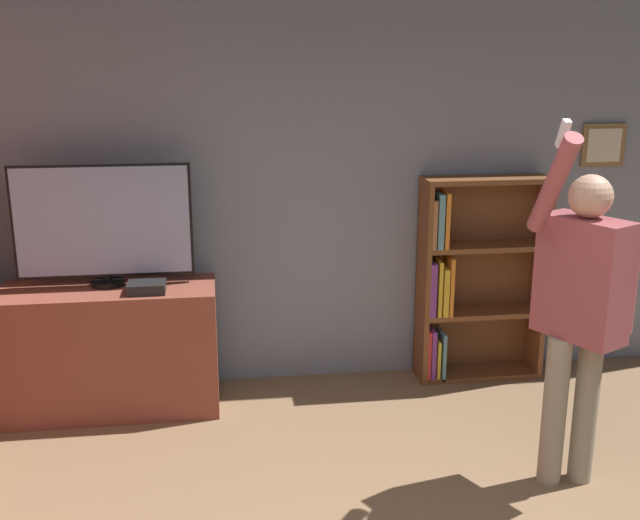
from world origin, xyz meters
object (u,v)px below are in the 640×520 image
at_px(person, 581,302).
at_px(television, 103,224).
at_px(game_console, 147,287).
at_px(bookshelf, 469,281).

bearing_deg(person, television, -144.61).
distance_m(television, person, 2.93).
distance_m(game_console, person, 2.60).
bearing_deg(person, bookshelf, 156.27).
bearing_deg(bookshelf, person, -86.45).
relative_size(television, game_console, 4.75).
bearing_deg(television, bookshelf, 3.03).
xyz_separation_m(television, game_console, (0.27, -0.20, -0.38)).
xyz_separation_m(bookshelf, person, (0.09, -1.48, 0.33)).
relative_size(bookshelf, person, 0.73).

